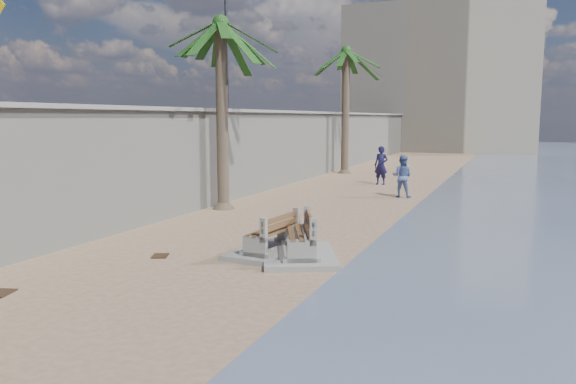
% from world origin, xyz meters
% --- Properties ---
extents(ground_plane, '(140.00, 140.00, 0.00)m').
position_xyz_m(ground_plane, '(0.00, 0.00, 0.00)').
color(ground_plane, '#98795D').
extents(seawall, '(0.45, 70.00, 3.50)m').
position_xyz_m(seawall, '(-5.20, 20.00, 1.75)').
color(seawall, gray).
rests_on(seawall, ground_plane).
extents(wall_cap, '(0.80, 70.00, 0.12)m').
position_xyz_m(wall_cap, '(-5.20, 20.00, 3.55)').
color(wall_cap, gray).
rests_on(wall_cap, seawall).
extents(end_building, '(18.00, 12.00, 14.00)m').
position_xyz_m(end_building, '(-2.00, 52.00, 7.00)').
color(end_building, '#B7AA93').
rests_on(end_building, ground_plane).
extents(bench_near, '(2.50, 2.88, 1.01)m').
position_xyz_m(bench_near, '(0.81, 4.52, 0.44)').
color(bench_near, gray).
rests_on(bench_near, ground_plane).
extents(bench_far, '(1.75, 2.40, 0.95)m').
position_xyz_m(bench_far, '(0.07, 4.65, 0.41)').
color(bench_far, gray).
rests_on(bench_far, ground_plane).
extents(palm_mid, '(5.00, 5.00, 7.42)m').
position_xyz_m(palm_mid, '(-4.33, 10.19, 6.44)').
color(palm_mid, brown).
rests_on(palm_mid, ground_plane).
extents(palm_back, '(5.00, 5.00, 7.97)m').
position_xyz_m(palm_back, '(-4.03, 24.41, 6.96)').
color(palm_back, brown).
rests_on(palm_back, ground_plane).
extents(streetlight, '(0.28, 0.28, 5.12)m').
position_xyz_m(streetlight, '(-5.10, 12.00, 6.64)').
color(streetlight, '#2D2D33').
rests_on(streetlight, wall_cap).
extents(person_a, '(0.87, 0.67, 2.17)m').
position_xyz_m(person_a, '(-0.77, 19.64, 1.08)').
color(person_a, '#17153B').
rests_on(person_a, ground_plane).
extents(person_b, '(0.97, 0.77, 1.93)m').
position_xyz_m(person_b, '(1.04, 15.64, 0.96)').
color(person_b, '#495D98').
rests_on(person_b, ground_plane).
extents(debris_b, '(0.53, 0.60, 0.03)m').
position_xyz_m(debris_b, '(-3.42, -0.09, 0.01)').
color(debris_b, '#382616').
rests_on(debris_b, ground_plane).
extents(debris_d, '(0.50, 0.55, 0.03)m').
position_xyz_m(debris_d, '(-2.32, 3.44, 0.01)').
color(debris_d, '#382616').
rests_on(debris_d, ground_plane).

